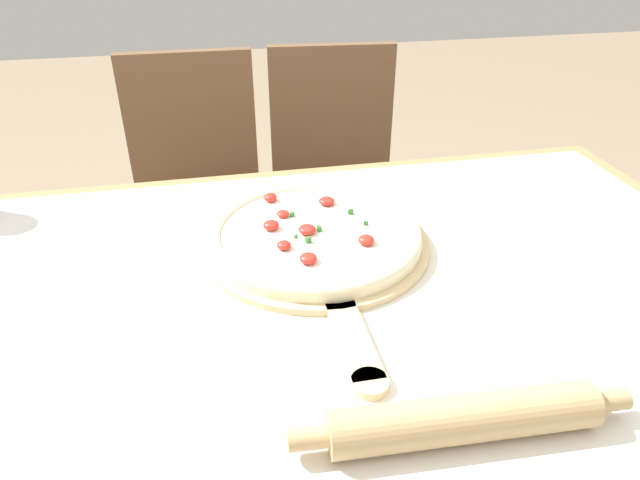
% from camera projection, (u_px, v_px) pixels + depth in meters
% --- Properties ---
extents(dining_table, '(1.50, 0.95, 0.73)m').
position_uv_depth(dining_table, '(331.00, 334.00, 0.96)').
color(dining_table, '#A87F51').
rests_on(dining_table, ground_plane).
extents(towel_cloth, '(1.42, 0.87, 0.00)m').
position_uv_depth(towel_cloth, '(331.00, 288.00, 0.91)').
color(towel_cloth, silver).
rests_on(towel_cloth, dining_table).
extents(pizza_peel, '(0.40, 0.57, 0.01)m').
position_uv_depth(pizza_peel, '(318.00, 248.00, 1.00)').
color(pizza_peel, '#D6B784').
rests_on(pizza_peel, towel_cloth).
extents(pizza, '(0.37, 0.37, 0.03)m').
position_uv_depth(pizza, '(316.00, 234.00, 1.00)').
color(pizza, beige).
rests_on(pizza, pizza_peel).
extents(rolling_pin, '(0.40, 0.07, 0.06)m').
position_uv_depth(rolling_pin, '(464.00, 419.00, 0.64)').
color(rolling_pin, tan).
rests_on(rolling_pin, towel_cloth).
extents(chair_left, '(0.40, 0.40, 0.90)m').
position_uv_depth(chair_left, '(198.00, 187.00, 1.70)').
color(chair_left, brown).
rests_on(chair_left, ground_plane).
extents(chair_right, '(0.43, 0.43, 0.90)m').
position_uv_depth(chair_right, '(335.00, 175.00, 1.78)').
color(chair_right, brown).
rests_on(chair_right, ground_plane).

